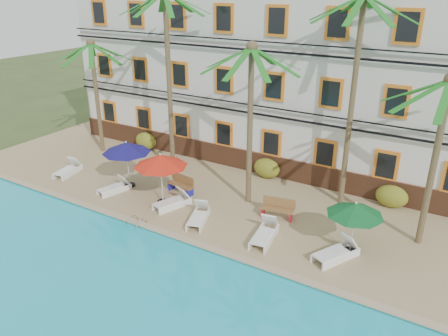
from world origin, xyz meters
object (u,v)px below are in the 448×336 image
Objects in this scene: lounger_c at (173,201)px; palm_c at (250,103)px; palm_d at (355,77)px; lounger_d at (199,216)px; lounger_a at (68,169)px; pool_ladder at (137,225)px; palm_e at (439,137)px; lounger_f at (337,252)px; umbrella_red at (161,161)px; palm_a at (95,80)px; bench_left at (182,184)px; palm_b at (168,62)px; lounger_e at (265,233)px; umbrella_green at (355,209)px; bench_right at (277,208)px; lounger_b at (115,187)px; umbrella_blue at (126,148)px.

palm_c is at bearing 40.40° from lounger_c.
palm_d is 4.88× the size of lounger_d.
pool_ladder is at bearing -17.71° from lounger_a.
palm_e is 3.66× the size of lounger_a.
lounger_f reaches higher than pool_ladder.
lounger_d is (2.53, -0.62, -1.92)m from umbrella_red.
palm_e is at bearing -2.87° from palm_a.
lounger_a is at bearing -73.58° from palm_a.
umbrella_red is at bearing -148.58° from palm_d.
palm_a is at bearing 164.15° from bench_left.
bench_left is (6.81, 1.44, 0.19)m from lounger_a.
palm_d is (9.30, 1.20, -0.03)m from palm_b.
bench_left is (0.10, 1.41, -1.73)m from umbrella_red.
palm_b is 10.32m from lounger_e.
palm_a is at bearing 154.88° from umbrella_red.
palm_d is at bearing 105.46° from lounger_f.
umbrella_red is at bearing -25.12° from palm_a.
umbrella_green is at bearing -14.17° from palm_b.
umbrella_red is 5.86m from bench_right.
bench_left is 5.26m from bench_right.
palm_b reaches higher than palm_d.
palm_d is at bearing 55.20° from bench_right.
palm_b is 4.66× the size of lounger_f.
lounger_d is (10.32, -4.27, -4.25)m from palm_a.
lounger_b is at bearing -38.96° from palm_a.
palm_b is at bearing 127.06° from lounger_c.
umbrella_green is (5.56, -1.75, -3.05)m from palm_c.
pool_ladder is at bearing -142.58° from lounger_d.
lounger_b is 8.45m from bench_right.
palm_a is 13.92m from bench_right.
palm_a is at bearing 176.79° from palm_b.
palm_e reaches higher than pool_ladder.
bench_left is at bearing 169.39° from lounger_f.
palm_d is 6.22× the size of bench_right.
palm_e is 11.75m from lounger_c.
lounger_b is 3.77m from pool_ladder.
palm_a is at bearing 171.10° from bench_right.
lounger_f is (10.61, -3.52, -5.85)m from palm_b.
lounger_c is 2.24m from pool_ladder.
umbrella_blue is 1.20× the size of lounger_e.
lounger_e is 2.99m from lounger_f.
lounger_b is 11.57m from lounger_f.
lounger_e is (-5.53, -3.14, -4.27)m from palm_e.
bench_right reaches higher than pool_ladder.
umbrella_blue is 1.13× the size of umbrella_green.
palm_d reaches higher than lounger_f.
umbrella_green is 1.07× the size of lounger_e.
lounger_c is (3.38, -0.68, -1.86)m from umbrella_blue.
palm_b is at bearing 73.35° from umbrella_blue.
lounger_d reaches higher than lounger_a.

